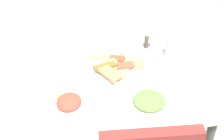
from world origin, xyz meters
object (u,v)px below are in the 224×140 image
object	(u,v)px
drinking_glass	(43,77)
soda_can	(172,48)
salad_plate_greens	(69,103)
salad_plate_rice	(149,102)
dining_table	(110,93)
condiment_caddy	(149,45)
pide_platter	(115,65)
fork	(55,57)
paper_napkin	(55,59)
spoon	(55,60)

from	to	relation	value
drinking_glass	soda_can	bearing A→B (deg)	-169.91
salad_plate_greens	salad_plate_rice	xyz separation A→B (m)	(-0.38, 0.06, -0.00)
dining_table	condiment_caddy	xyz separation A→B (m)	(-0.29, -0.27, 0.12)
pide_platter	fork	xyz separation A→B (m)	(0.33, -0.16, -0.01)
dining_table	fork	world-z (taller)	fork
drinking_glass	condiment_caddy	xyz separation A→B (m)	(-0.64, -0.24, -0.02)
fork	salad_plate_greens	bearing A→B (deg)	96.13
salad_plate_rice	soda_can	xyz separation A→B (m)	(-0.24, -0.38, 0.04)
fork	paper_napkin	bearing A→B (deg)	89.00
soda_can	paper_napkin	bearing A→B (deg)	-8.26
pide_platter	paper_napkin	bearing A→B (deg)	-22.70
soda_can	spoon	distance (m)	0.68
drinking_glass	fork	bearing A→B (deg)	-104.50
salad_plate_greens	paper_napkin	distance (m)	0.42
salad_plate_rice	paper_napkin	bearing A→B (deg)	-47.47
paper_napkin	condiment_caddy	distance (m)	0.57
pide_platter	salad_plate_rice	bearing A→B (deg)	106.90
salad_plate_greens	fork	size ratio (longest dim) A/B	1.03
condiment_caddy	spoon	bearing A→B (deg)	2.76
soda_can	condiment_caddy	world-z (taller)	soda_can
salad_plate_greens	salad_plate_rice	distance (m)	0.39
dining_table	pide_platter	size ratio (longest dim) A/B	2.94
salad_plate_greens	salad_plate_rice	size ratio (longest dim) A/B	0.87
pide_platter	drinking_glass	world-z (taller)	drinking_glass
dining_table	salad_plate_greens	xyz separation A→B (m)	(0.23, 0.16, 0.11)
fork	drinking_glass	bearing A→B (deg)	74.50
salad_plate_greens	paper_napkin	world-z (taller)	salad_plate_greens
pide_platter	soda_can	distance (m)	0.35
fork	pide_platter	bearing A→B (deg)	153.73
paper_napkin	fork	bearing A→B (deg)	-90.00
salad_plate_rice	paper_napkin	distance (m)	0.65
salad_plate_rice	fork	size ratio (longest dim) A/B	1.18
condiment_caddy	soda_can	bearing A→B (deg)	134.28
salad_plate_greens	dining_table	bearing A→B (deg)	-145.45
dining_table	spoon	distance (m)	0.38
dining_table	condiment_caddy	world-z (taller)	condiment_caddy
soda_can	drinking_glass	distance (m)	0.75
salad_plate_greens	condiment_caddy	distance (m)	0.67
salad_plate_rice	pide_platter	bearing A→B (deg)	-73.10
pide_platter	soda_can	world-z (taller)	soda_can
salad_plate_greens	soda_can	distance (m)	0.70
condiment_caddy	dining_table	bearing A→B (deg)	42.83
pide_platter	spoon	size ratio (longest dim) A/B	1.82
salad_plate_rice	drinking_glass	distance (m)	0.56
dining_table	spoon	size ratio (longest dim) A/B	5.35
soda_can	paper_napkin	world-z (taller)	soda_can
salad_plate_rice	condiment_caddy	size ratio (longest dim) A/B	2.11
dining_table	soda_can	distance (m)	0.45
salad_plate_greens	spoon	bearing A→B (deg)	-82.23
condiment_caddy	paper_napkin	bearing A→B (deg)	0.96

